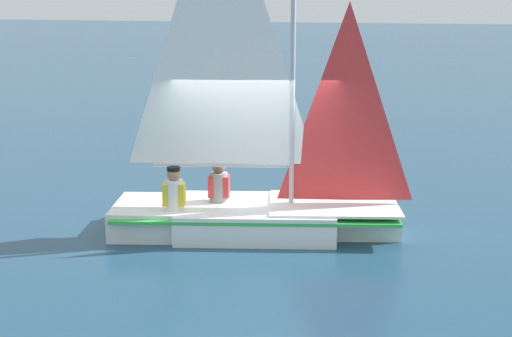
{
  "coord_description": "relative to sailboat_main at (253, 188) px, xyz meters",
  "views": [
    {
      "loc": [
        -3.99,
        10.44,
        3.66
      ],
      "look_at": [
        0.0,
        0.0,
        1.07
      ],
      "focal_mm": 50.0,
      "sensor_mm": 36.0,
      "label": 1
    }
  ],
  "objects": [
    {
      "name": "sailboat_main",
      "position": [
        0.0,
        0.0,
        0.0
      ],
      "size": [
        4.84,
        3.04,
        5.88
      ],
      "rotation": [
        0.0,
        0.0,
        3.47
      ],
      "color": "white",
      "rests_on": "ground_plane"
    },
    {
      "name": "ground_plane",
      "position": [
        -0.04,
        -0.01,
        -0.74
      ],
      "size": [
        260.0,
        260.0,
        0.0
      ],
      "primitive_type": "plane",
      "color": "navy"
    },
    {
      "name": "sailor_helm",
      "position": [
        0.6,
        0.03,
        -0.11
      ],
      "size": [
        0.41,
        0.38,
        1.16
      ],
      "rotation": [
        0.0,
        0.0,
        3.47
      ],
      "color": "black",
      "rests_on": "ground_plane"
    },
    {
      "name": "sailor_crew",
      "position": [
        1.06,
        0.73,
        -0.11
      ],
      "size": [
        0.41,
        0.38,
        1.16
      ],
      "rotation": [
        0.0,
        0.0,
        3.47
      ],
      "color": "black",
      "rests_on": "ground_plane"
    }
  ]
}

